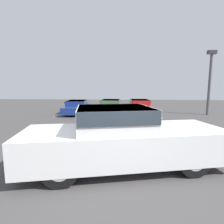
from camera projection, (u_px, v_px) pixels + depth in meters
The scene contains 10 objects.
ground_plane at pixel (120, 178), 4.67m from camera, with size 60.00×60.00×0.00m, color #423F3F.
stall_stripe_a at pixel (63, 113), 16.41m from camera, with size 0.12×4.57×0.01m, color white.
stall_stripe_b at pixel (94, 113), 16.21m from camera, with size 0.12×4.57×0.01m, color white.
stall_stripe_c at pixel (125, 114), 16.01m from camera, with size 0.12×4.57×0.01m, color white.
stall_stripe_d at pixel (157, 114), 15.81m from camera, with size 0.12×4.57×0.01m, color white.
pickup_truck at pixel (124, 137), 5.21m from camera, with size 6.14×3.24×1.84m.
parked_sedan_a at pixel (77, 106), 16.25m from camera, with size 2.23×4.94×1.19m.
parked_sedan_b at pixel (111, 106), 15.97m from camera, with size 1.93×4.38×1.28m.
parked_sedan_c at pixel (140, 106), 15.66m from camera, with size 1.96×4.44×1.30m.
light_post at pixel (210, 78), 14.96m from camera, with size 0.70×0.36×5.48m.
Camera 1 is at (0.10, -4.38, 2.40)m, focal length 28.00 mm.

